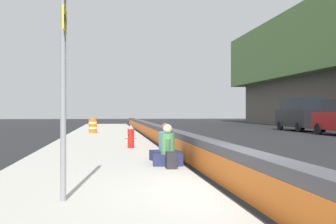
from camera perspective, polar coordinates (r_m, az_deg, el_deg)
The scene contains 10 objects.
ground_plane at distance 7.54m, azimuth 10.41°, elevation -11.57°, with size 160.00×160.00×0.00m, color #232326.
sidewalk_strip at distance 7.16m, azimuth -10.58°, elevation -11.62°, with size 80.00×4.40×0.14m, color #B5B2A8.
jersey_barrier at distance 7.47m, azimuth 10.39°, elevation -8.38°, with size 76.00×0.45×0.85m.
route_sign_post at distance 6.67m, azimuth -14.10°, elevation 6.01°, with size 0.44×0.09×3.60m.
fire_hydrant at distance 15.83m, azimuth -5.11°, elevation -3.31°, with size 0.26×0.46×0.88m.
seated_person_foreground at distance 10.79m, azimuth -0.06°, elevation -5.53°, with size 0.70×0.81×1.05m.
seated_person_middle at distance 11.78m, azimuth -0.39°, elevation -5.05°, with size 0.77×0.86×1.06m.
backpack at distance 10.16m, azimuth 0.44°, elevation -6.64°, with size 0.32×0.28×0.40m.
construction_barrel at distance 27.19m, azimuth -10.25°, elevation -1.84°, with size 0.54×0.54×0.95m.
parked_car_midline at distance 33.79m, azimuth 17.68°, elevation -0.22°, with size 5.12×2.14×2.56m.
Camera 1 is at (-7.01, 2.34, 1.52)m, focal length 44.58 mm.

